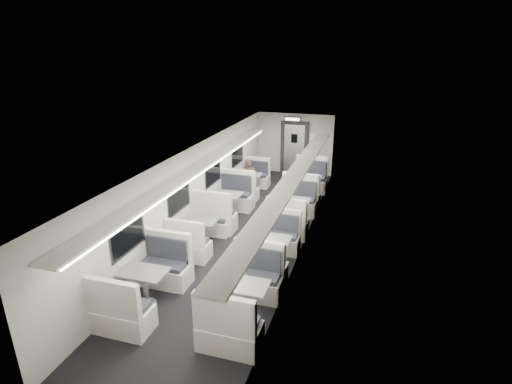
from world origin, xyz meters
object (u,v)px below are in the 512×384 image
Objects in this scene: booth_left_c at (202,232)px; booth_left_d at (146,288)px; booth_right_c at (272,251)px; passenger at (249,180)px; booth_right_a at (306,188)px; booth_left_b at (226,206)px; exit_sign at (293,119)px; booth_left_a at (250,183)px; booth_right_d at (244,301)px; booth_right_b at (293,212)px; vestibule_door at (294,148)px.

booth_left_d is at bearing -90.00° from booth_left_c.
booth_right_c is 1.42× the size of passenger.
booth_left_c is at bearing -116.53° from booth_right_a.
exit_sign is at bearing 77.58° from booth_left_b.
booth_left_c is at bearing -90.00° from booth_left_a.
booth_right_d is (2.00, -4.28, -0.02)m from booth_left_b.
passenger is at bearing -74.91° from booth_left_a.
booth_left_c is (0.00, -1.74, -0.05)m from booth_left_b.
booth_left_c is 0.87× the size of booth_right_a.
booth_left_d is at bearing -109.90° from passenger.
booth_left_a is 2.95m from booth_right_b.
booth_right_c is 0.92× the size of booth_right_d.
booth_left_b is 0.99× the size of booth_right_a.
booth_right_b is (2.00, 4.60, 0.00)m from booth_left_d.
passenger is (-1.82, 3.89, 0.34)m from booth_right_c.
vestibule_door is 3.39× the size of exit_sign.
booth_right_a is at bearing -2.38° from booth_left_a.
booth_right_c is 7.08m from exit_sign.
booth_right_b is 3.50× the size of exit_sign.
exit_sign reaches higher than booth_left_c.
booth_right_a reaches higher than booth_left_c.
booth_left_c is 1.00× the size of booth_right_c.
passenger is (-1.82, 5.97, 0.31)m from booth_right_d.
booth_left_b is at bearing 90.00° from booth_left_d.
booth_right_d reaches higher than booth_left_d.
booth_right_b is at bearing 43.93° from booth_left_c.
vestibule_door is at bearing 96.13° from booth_right_d.
booth_right_b is (0.00, -2.08, -0.02)m from booth_right_a.
passenger reaches higher than booth_right_d.
booth_right_a is at bearing 90.00° from booth_right_b.
booth_right_b is at bearing 5.38° from booth_left_b.
booth_left_b is 1.62× the size of passenger.
booth_right_a is at bearing -66.24° from exit_sign.
booth_right_c is 2.08m from booth_right_d.
exit_sign is (1.00, 2.19, 1.93)m from booth_left_a.
booth_right_b is at bearing 66.48° from booth_left_d.
booth_left_d reaches higher than booth_right_c.
booth_left_a is 0.98× the size of booth_left_c.
booth_left_a is at bearing -110.49° from vestibule_door.
booth_right_c is at bearing -82.12° from vestibule_door.
booth_left_c reaches higher than booth_left_a.
booth_right_c is 0.95× the size of vestibule_door.
booth_right_d is at bearing -83.87° from vestibule_door.
booth_right_d is at bearing -90.00° from booth_right_b.
booth_left_a is 3.08m from exit_sign.
booth_left_c is 1.43× the size of passenger.
booth_right_d is (0.00, -6.54, -0.03)m from booth_right_a.
booth_left_b is 1.14× the size of booth_right_c.
passenger is (-1.82, -0.58, 0.29)m from booth_right_a.
booth_left_a is 4.97m from booth_right_c.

